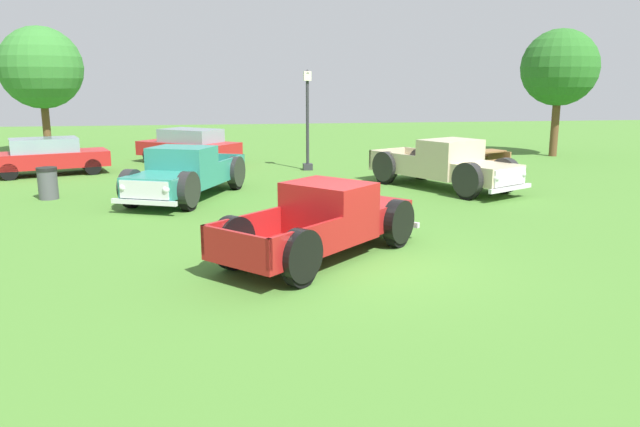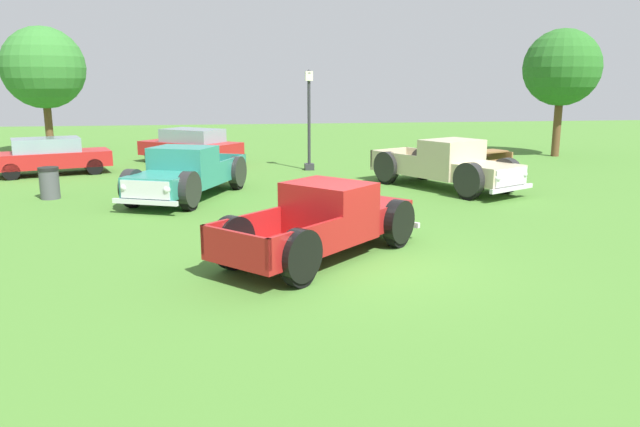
{
  "view_description": "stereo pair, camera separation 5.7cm",
  "coord_description": "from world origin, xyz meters",
  "views": [
    {
      "loc": [
        -2.5,
        -10.99,
        3.42
      ],
      "look_at": [
        -0.66,
        0.47,
        0.9
      ],
      "focal_mm": 33.98,
      "sensor_mm": 36.0,
      "label": 1
    },
    {
      "loc": [
        -2.44,
        -11.0,
        3.42
      ],
      "look_at": [
        -0.66,
        0.47,
        0.9
      ],
      "focal_mm": 33.98,
      "sensor_mm": 36.0,
      "label": 2
    }
  ],
  "objects": [
    {
      "name": "lamp_post_far",
      "position": [
        0.79,
        12.7,
        2.05
      ],
      "size": [
        0.36,
        0.36,
        3.9
      ],
      "color": "#2D2D33",
      "rests_on": "ground_plane"
    },
    {
      "name": "trash_can",
      "position": [
        -7.7,
        7.86,
        0.48
      ],
      "size": [
        0.59,
        0.59,
        0.95
      ],
      "color": "#4C4C51",
      "rests_on": "ground_plane"
    },
    {
      "name": "oak_tree_east",
      "position": [
        -10.93,
        20.25,
        4.08
      ],
      "size": [
        3.86,
        3.86,
        6.02
      ],
      "color": "brown",
      "rests_on": "ground_plane"
    },
    {
      "name": "pickup_truck_behind_right",
      "position": [
        -3.73,
        7.07,
        0.75
      ],
      "size": [
        3.68,
        5.43,
        1.57
      ],
      "color": "#2D8475",
      "rests_on": "ground_plane"
    },
    {
      "name": "pickup_truck_behind_left",
      "position": [
        4.74,
        7.46,
        0.77
      ],
      "size": [
        4.14,
        5.55,
        1.62
      ],
      "color": "#C6B793",
      "rests_on": "ground_plane"
    },
    {
      "name": "oak_tree_west",
      "position": [
        12.88,
        15.46,
        4.05
      ],
      "size": [
        3.48,
        3.48,
        5.82
      ],
      "color": "brown",
      "rests_on": "ground_plane"
    },
    {
      "name": "sedan_distant_a",
      "position": [
        -9.0,
        12.94,
        0.73
      ],
      "size": [
        4.48,
        2.96,
        1.39
      ],
      "color": "#B21E1E",
      "rests_on": "ground_plane"
    },
    {
      "name": "sedan_distant_b",
      "position": [
        -3.94,
        15.53,
        0.77
      ],
      "size": [
        4.58,
        4.11,
        1.47
      ],
      "color": "#B21E1E",
      "rests_on": "ground_plane"
    },
    {
      "name": "picnic_table",
      "position": [
        7.58,
        11.46,
        0.49
      ],
      "size": [
        2.23,
        2.06,
        0.78
      ],
      "color": "olive",
      "rests_on": "ground_plane"
    },
    {
      "name": "pickup_truck_foreground",
      "position": [
        -0.41,
        0.7,
        0.7
      ],
      "size": [
        4.68,
        4.54,
        1.48
      ],
      "color": "maroon",
      "rests_on": "ground_plane"
    },
    {
      "name": "ground_plane",
      "position": [
        0.0,
        0.0,
        0.0
      ],
      "size": [
        80.0,
        80.0,
        0.0
      ],
      "primitive_type": "plane",
      "color": "#477A2D"
    }
  ]
}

